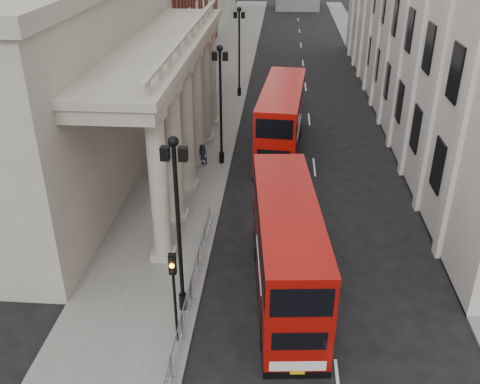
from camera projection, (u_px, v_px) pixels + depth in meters
The scene contains 15 objects.
ground at pixel (181, 379), 20.57m from camera, with size 260.00×260.00×0.00m, color black.
sidewalk_west at pixel (207, 116), 47.27m from camera, with size 6.00×140.00×0.12m, color slate.
sidewalk_east at pixel (396, 121), 46.14m from camera, with size 3.00×140.00×0.12m, color slate.
kerb at pixel (240, 117), 47.07m from camera, with size 0.20×140.00×0.14m, color slate.
portico_building at pixel (64, 87), 34.43m from camera, with size 9.00×28.00×12.00m, color gray.
lamp_post_south at pixel (178, 217), 21.88m from camera, with size 1.05×0.44×8.32m.
lamp_post_mid at pixel (221, 98), 36.03m from camera, with size 1.05×0.44×8.32m.
lamp_post_north at pixel (239, 46), 50.18m from camera, with size 1.05×0.44×8.32m.
traffic_light at pixel (174, 282), 20.92m from camera, with size 0.28×0.33×4.30m.
crowd_barriers at pixel (182, 326), 22.25m from camera, with size 0.50×18.75×1.10m.
bus_near at pixel (287, 247), 24.27m from camera, with size 3.62×11.12×4.72m.
bus_far at pixel (281, 119), 39.26m from camera, with size 3.64×11.60×4.93m.
pedestrian_a at pixel (173, 168), 35.56m from camera, with size 0.57×0.37×1.56m, color black.
pedestrian_b at pixel (160, 159), 36.50m from camera, with size 0.90×0.70×1.85m, color #282320.
pedestrian_c at pixel (203, 154), 37.61m from camera, with size 0.75×0.49×1.54m, color black.
Camera 1 is at (3.41, -14.68, 15.91)m, focal length 40.00 mm.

